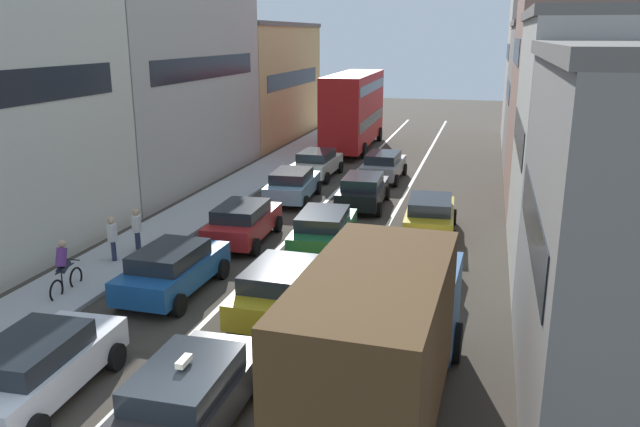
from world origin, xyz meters
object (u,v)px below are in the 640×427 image
(taxi_centre_lane_front, at_px, (190,395))
(sedan_left_lane_fifth, at_px, (317,163))
(removalist_box_truck, at_px, (382,333))
(cyclist_on_sidewalk, at_px, (64,269))
(pedestrian_far_sidewalk, at_px, (113,237))
(sedan_left_lane_fourth, at_px, (292,184))
(bus_mid_queue_primary, at_px, (354,107))
(sedan_left_lane_front, at_px, (37,366))
(sedan_left_lane_third, at_px, (243,221))
(coupe_centre_lane_fourth, at_px, (363,190))
(pedestrian_near_kerb, at_px, (137,228))
(sedan_centre_lane_fifth, at_px, (383,165))
(hatchback_centre_lane_third, at_px, (324,229))
(sedan_right_lane_behind_truck, at_px, (417,263))
(wagon_right_lane_far, at_px, (430,214))
(sedan_centre_lane_second, at_px, (281,287))
(wagon_left_lane_second, at_px, (173,268))

(taxi_centre_lane_front, distance_m, sedan_left_lane_fifth, 23.17)
(taxi_centre_lane_front, bearing_deg, removalist_box_truck, -71.22)
(cyclist_on_sidewalk, height_order, pedestrian_far_sidewalk, cyclist_on_sidewalk)
(sedan_left_lane_fourth, xyz_separation_m, bus_mid_queue_primary, (-0.15, 14.43, 2.03))
(sedan_left_lane_front, xyz_separation_m, sedan_left_lane_third, (0.23, 11.20, 0.00))
(coupe_centre_lane_fourth, relative_size, cyclist_on_sidewalk, 2.52)
(bus_mid_queue_primary, xyz_separation_m, pedestrian_near_kerb, (-2.97, -22.95, -1.88))
(sedan_centre_lane_fifth, bearing_deg, coupe_centre_lane_fourth, -178.51)
(hatchback_centre_lane_third, height_order, sedan_centre_lane_fifth, same)
(sedan_left_lane_fifth, distance_m, pedestrian_near_kerb, 14.04)
(bus_mid_queue_primary, bearing_deg, sedan_right_lane_behind_truck, -164.99)
(sedan_left_lane_third, relative_size, pedestrian_far_sidewalk, 2.64)
(removalist_box_truck, bearing_deg, wagon_right_lane_far, 3.00)
(hatchback_centre_lane_third, xyz_separation_m, wagon_right_lane_far, (3.52, 2.96, 0.00))
(sedan_centre_lane_second, relative_size, coupe_centre_lane_fourth, 0.99)
(sedan_left_lane_fifth, xyz_separation_m, bus_mid_queue_primary, (0.06, 9.22, 2.03))
(sedan_centre_lane_second, bearing_deg, bus_mid_queue_primary, 8.93)
(sedan_left_lane_fifth, xyz_separation_m, pedestrian_far_sidewalk, (-3.15, -14.88, 0.15))
(sedan_right_lane_behind_truck, xyz_separation_m, pedestrian_near_kerb, (-9.97, 0.62, 0.15))
(coupe_centre_lane_fourth, height_order, sedan_right_lane_behind_truck, same)
(sedan_left_lane_fourth, bearing_deg, wagon_right_lane_far, -121.55)
(coupe_centre_lane_fourth, bearing_deg, pedestrian_far_sidewalk, 142.21)
(wagon_left_lane_second, distance_m, pedestrian_far_sidewalk, 3.64)
(sedan_left_lane_fourth, relative_size, pedestrian_near_kerb, 2.66)
(coupe_centre_lane_fourth, distance_m, sedan_centre_lane_fifth, 5.81)
(sedan_left_lane_front, distance_m, pedestrian_near_kerb, 9.44)
(sedan_centre_lane_second, xyz_separation_m, pedestrian_near_kerb, (-6.53, 3.51, 0.15))
(coupe_centre_lane_fourth, distance_m, pedestrian_near_kerb, 10.53)
(sedan_right_lane_behind_truck, bearing_deg, sedan_centre_lane_fifth, 16.42)
(pedestrian_near_kerb, bearing_deg, wagon_right_lane_far, -13.78)
(sedan_left_lane_front, distance_m, sedan_left_lane_fifth, 22.71)
(wagon_left_lane_second, xyz_separation_m, bus_mid_queue_primary, (0.05, 25.90, 2.03))
(coupe_centre_lane_fourth, height_order, sedan_centre_lane_fifth, same)
(removalist_box_truck, relative_size, sedan_left_lane_fourth, 1.76)
(wagon_left_lane_second, distance_m, sedan_left_lane_fourth, 11.47)
(taxi_centre_lane_front, distance_m, sedan_left_lane_fourth, 18.01)
(sedan_centre_lane_second, height_order, sedan_left_lane_fifth, same)
(hatchback_centre_lane_third, bearing_deg, sedan_right_lane_behind_truck, -129.58)
(sedan_centre_lane_second, bearing_deg, pedestrian_near_kerb, 63.03)
(sedan_centre_lane_second, relative_size, wagon_left_lane_second, 1.00)
(sedan_centre_lane_second, relative_size, bus_mid_queue_primary, 0.41)
(taxi_centre_lane_front, bearing_deg, sedan_left_lane_fifth, 8.29)
(sedan_left_lane_fifth, xyz_separation_m, wagon_right_lane_far, (6.92, -8.72, 0.00))
(sedan_left_lane_fifth, bearing_deg, pedestrian_far_sidewalk, 169.27)
(sedan_left_lane_fourth, xyz_separation_m, wagon_right_lane_far, (6.71, -3.52, 0.00))
(removalist_box_truck, distance_m, coupe_centre_lane_fourth, 16.60)
(sedan_centre_lane_fifth, height_order, sedan_right_lane_behind_truck, same)
(taxi_centre_lane_front, distance_m, sedan_centre_lane_fifth, 23.23)
(wagon_left_lane_second, xyz_separation_m, coupe_centre_lane_fourth, (3.60, 11.21, 0.00))
(pedestrian_near_kerb, bearing_deg, bus_mid_queue_primary, 41.83)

